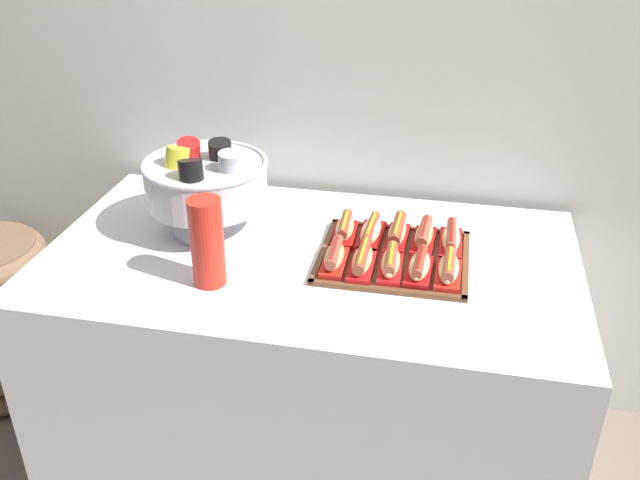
{
  "coord_description": "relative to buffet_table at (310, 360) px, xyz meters",
  "views": [
    {
      "loc": [
        0.37,
        -1.63,
        1.75
      ],
      "look_at": [
        0.03,
        0.01,
        0.83
      ],
      "focal_mm": 38.95,
      "sensor_mm": 36.0,
      "label": 1
    }
  ],
  "objects": [
    {
      "name": "hot_dog_6",
      "position": [
        0.16,
        0.1,
        0.41
      ],
      "size": [
        0.07,
        0.18,
        0.06
      ],
      "color": "#B21414",
      "rests_on": "serving_tray"
    },
    {
      "name": "punch_bowl",
      "position": [
        -0.32,
        0.07,
        0.53
      ],
      "size": [
        0.36,
        0.36,
        0.27
      ],
      "color": "silver",
      "rests_on": "buffet_table"
    },
    {
      "name": "hot_dog_9",
      "position": [
        0.38,
        0.1,
        0.41
      ],
      "size": [
        0.07,
        0.18,
        0.06
      ],
      "color": "red",
      "rests_on": "serving_tray"
    },
    {
      "name": "hot_dog_1",
      "position": [
        0.16,
        -0.06,
        0.41
      ],
      "size": [
        0.06,
        0.17,
        0.06
      ],
      "color": "red",
      "rests_on": "serving_tray"
    },
    {
      "name": "ground_plane",
      "position": [
        0.0,
        0.0,
        -0.41
      ],
      "size": [
        10.0,
        10.0,
        0.0
      ],
      "primitive_type": "plane",
      "color": "#7A6B5B"
    },
    {
      "name": "hot_dog_2",
      "position": [
        0.23,
        -0.06,
        0.41
      ],
      "size": [
        0.07,
        0.17,
        0.06
      ],
      "color": "red",
      "rests_on": "serving_tray"
    },
    {
      "name": "cup_stack",
      "position": [
        -0.22,
        -0.2,
        0.49
      ],
      "size": [
        0.09,
        0.09,
        0.24
      ],
      "color": "red",
      "rests_on": "buffet_table"
    },
    {
      "name": "hot_dog_0",
      "position": [
        0.08,
        -0.07,
        0.41
      ],
      "size": [
        0.07,
        0.16,
        0.06
      ],
      "color": "red",
      "rests_on": "serving_tray"
    },
    {
      "name": "hot_dog_7",
      "position": [
        0.23,
        0.1,
        0.41
      ],
      "size": [
        0.06,
        0.18,
        0.07
      ],
      "color": "#B21414",
      "rests_on": "serving_tray"
    },
    {
      "name": "hot_dog_8",
      "position": [
        0.31,
        0.1,
        0.41
      ],
      "size": [
        0.07,
        0.17,
        0.06
      ],
      "color": "#B21414",
      "rests_on": "serving_tray"
    },
    {
      "name": "hot_dog_5",
      "position": [
        0.08,
        0.1,
        0.41
      ],
      "size": [
        0.07,
        0.16,
        0.06
      ],
      "color": "#B21414",
      "rests_on": "serving_tray"
    },
    {
      "name": "back_wall",
      "position": [
        0.0,
        0.5,
        0.89
      ],
      "size": [
        6.0,
        0.1,
        2.6
      ],
      "primitive_type": "cube",
      "color": "beige",
      "rests_on": "ground_plane"
    },
    {
      "name": "hot_dog_4",
      "position": [
        0.38,
        -0.06,
        0.41
      ],
      "size": [
        0.07,
        0.16,
        0.06
      ],
      "color": "red",
      "rests_on": "serving_tray"
    },
    {
      "name": "buffet_table",
      "position": [
        0.0,
        0.0,
        0.0
      ],
      "size": [
        1.48,
        0.84,
        0.79
      ],
      "color": "silver",
      "rests_on": "ground_plane"
    },
    {
      "name": "hot_dog_3",
      "position": [
        0.31,
        -0.06,
        0.41
      ],
      "size": [
        0.07,
        0.16,
        0.06
      ],
      "color": "#B21414",
      "rests_on": "serving_tray"
    },
    {
      "name": "serving_tray",
      "position": [
        0.23,
        0.02,
        0.38
      ],
      "size": [
        0.41,
        0.36,
        0.01
      ],
      "color": "brown",
      "rests_on": "buffet_table"
    }
  ]
}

